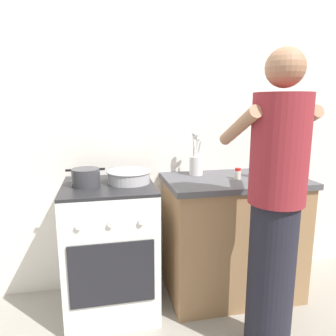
% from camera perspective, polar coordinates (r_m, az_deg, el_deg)
% --- Properties ---
extents(ground, '(6.00, 6.00, 0.00)m').
position_cam_1_polar(ground, '(2.42, -0.63, -24.53)').
color(ground, gray).
extents(back_wall, '(3.20, 0.10, 2.50)m').
position_cam_1_polar(back_wall, '(2.50, 1.57, 7.47)').
color(back_wall, silver).
rests_on(back_wall, ground).
extents(countertop, '(1.00, 0.60, 0.90)m').
position_cam_1_polar(countertop, '(2.47, 11.52, -11.92)').
color(countertop, '#99724C').
rests_on(countertop, ground).
extents(stove_range, '(0.60, 0.62, 0.90)m').
position_cam_1_polar(stove_range, '(2.29, -10.30, -13.92)').
color(stove_range, white).
rests_on(stove_range, ground).
extents(pot, '(0.25, 0.18, 0.12)m').
position_cam_1_polar(pot, '(2.11, -14.58, -1.65)').
color(pot, '#38383D').
rests_on(pot, stove_range).
extents(mixing_bowl, '(0.30, 0.30, 0.08)m').
position_cam_1_polar(mixing_bowl, '(2.15, -7.06, -1.43)').
color(mixing_bowl, '#B7B7BC').
rests_on(mixing_bowl, stove_range).
extents(utensil_crock, '(0.10, 0.10, 0.32)m').
position_cam_1_polar(utensil_crock, '(2.37, 5.08, 0.99)').
color(utensil_crock, silver).
rests_on(utensil_crock, countertop).
extents(spice_bottle, '(0.04, 0.04, 0.08)m').
position_cam_1_polar(spice_bottle, '(2.30, 12.43, -1.02)').
color(spice_bottle, silver).
rests_on(spice_bottle, countertop).
extents(oil_bottle, '(0.06, 0.06, 0.24)m').
position_cam_1_polar(oil_bottle, '(2.36, 16.77, 0.67)').
color(oil_bottle, gold).
rests_on(oil_bottle, countertop).
extents(person, '(0.41, 0.50, 1.70)m').
position_cam_1_polar(person, '(1.83, 18.68, -7.10)').
color(person, black).
rests_on(person, ground).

